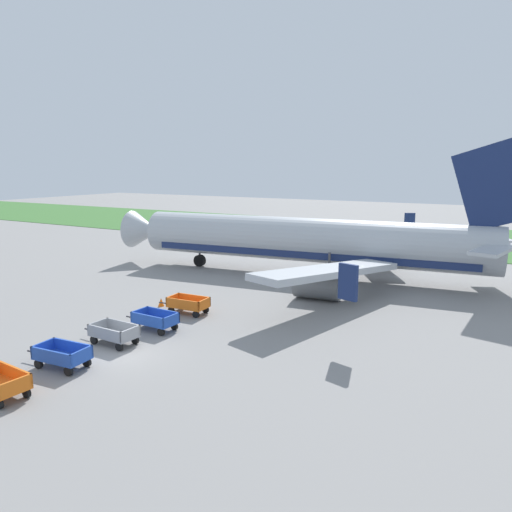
# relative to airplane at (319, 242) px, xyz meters

# --- Properties ---
(ground_plane) EXTENTS (220.00, 220.00, 0.00)m
(ground_plane) POSITION_rel_airplane_xyz_m (-2.03, -20.79, -3.05)
(ground_plane) COLOR gray
(grass_strip) EXTENTS (220.00, 28.00, 0.06)m
(grass_strip) POSITION_rel_airplane_xyz_m (-2.03, 28.21, -3.02)
(grass_strip) COLOR #3D7033
(grass_strip) RESTS_ON ground
(airplane) EXTENTS (37.67, 30.30, 11.34)m
(airplane) POSITION_rel_airplane_xyz_m (0.00, 0.00, 0.00)
(airplane) COLOR #B2B7BC
(airplane) RESTS_ON ground
(baggage_cart_second_in_row) EXTENTS (3.59, 1.58, 1.07)m
(baggage_cart_second_in_row) POSITION_rel_airplane_xyz_m (-3.35, -23.35, -2.45)
(baggage_cart_second_in_row) COLOR #234CB2
(baggage_cart_second_in_row) RESTS_ON ground
(baggage_cart_third_in_row) EXTENTS (3.57, 1.47, 1.07)m
(baggage_cart_third_in_row) POSITION_rel_airplane_xyz_m (-3.50, -19.94, -2.45)
(baggage_cart_third_in_row) COLOR gray
(baggage_cart_third_in_row) RESTS_ON ground
(baggage_cart_fourth_in_row) EXTENTS (3.57, 1.48, 1.07)m
(baggage_cart_fourth_in_row) POSITION_rel_airplane_xyz_m (-3.10, -17.16, -2.45)
(baggage_cart_fourth_in_row) COLOR #234CB2
(baggage_cart_fourth_in_row) RESTS_ON ground
(baggage_cart_far_end) EXTENTS (3.58, 1.53, 1.07)m
(baggage_cart_far_end) POSITION_rel_airplane_xyz_m (-3.39, -13.66, -2.45)
(baggage_cart_far_end) COLOR orange
(baggage_cart_far_end) RESTS_ON ground
(traffic_cone_near_plane) EXTENTS (0.42, 0.42, 0.55)m
(traffic_cone_near_plane) POSITION_rel_airplane_xyz_m (-5.99, -13.24, -2.78)
(traffic_cone_near_plane) COLOR orange
(traffic_cone_near_plane) RESTS_ON ground
(traffic_cone_mid_apron) EXTENTS (0.44, 0.44, 0.58)m
(traffic_cone_mid_apron) POSITION_rel_airplane_xyz_m (-4.58, -14.02, -2.76)
(traffic_cone_mid_apron) COLOR orange
(traffic_cone_mid_apron) RESTS_ON ground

